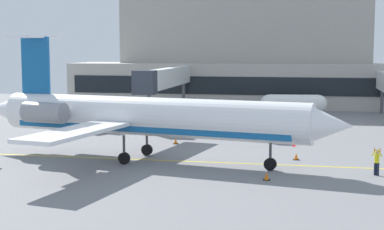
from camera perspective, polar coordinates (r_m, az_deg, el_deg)
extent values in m
cube|color=slate|center=(44.92, -0.34, -4.78)|extent=(120.00, 120.00, 0.10)
cube|color=yellow|center=(45.30, -0.23, -4.61)|extent=(108.00, 0.24, 0.01)
cube|color=red|center=(56.64, 10.13, -2.45)|extent=(0.30, 8.00, 0.01)
cube|color=#ADA89E|center=(88.67, 8.64, 2.94)|extent=(64.32, 10.51, 6.54)
cube|color=#9F9A91|center=(91.65, 5.19, 9.41)|extent=(38.47, 7.36, 13.60)
cube|color=black|center=(83.37, 8.48, 2.83)|extent=(61.74, 0.12, 2.61)
cylinder|color=#4C4C51|center=(82.63, 18.29, 1.32)|extent=(0.44, 0.44, 3.36)
cube|color=silver|center=(74.66, -2.31, 3.75)|extent=(1.40, 21.23, 2.40)
cube|color=#2D333D|center=(63.53, -4.72, 3.23)|extent=(2.40, 2.00, 2.64)
cylinder|color=#4C4C51|center=(83.75, -0.85, 1.90)|extent=(0.44, 0.44, 3.90)
cylinder|color=#4C4C51|center=(65.42, -4.29, 0.56)|extent=(0.44, 0.44, 3.90)
cylinder|color=white|center=(45.19, -4.18, -0.15)|extent=(25.61, 7.74, 3.03)
cube|color=#145999|center=(45.29, -4.17, -1.19)|extent=(23.05, 6.97, 0.54)
cone|color=white|center=(41.08, 13.40, -0.99)|extent=(3.82, 3.54, 2.97)
cone|color=white|center=(52.89, -18.05, 0.53)|extent=(4.34, 3.26, 2.57)
cube|color=white|center=(52.28, -3.44, 0.27)|extent=(5.03, 10.70, 0.28)
cube|color=white|center=(40.74, -11.47, -1.65)|extent=(5.03, 10.70, 0.28)
cylinder|color=gray|center=(51.25, -11.23, 0.80)|extent=(3.88, 2.31, 1.66)
cylinder|color=gray|center=(47.34, -14.37, 0.25)|extent=(3.88, 2.31, 1.66)
cube|color=#145999|center=(50.53, -15.23, 4.78)|extent=(2.72, 0.75, 4.76)
cube|color=white|center=(50.52, -15.32, 7.47)|extent=(2.99, 5.15, 0.20)
cylinder|color=#3F3F44|center=(42.19, 7.77, -3.51)|extent=(0.20, 0.20, 1.55)
cylinder|color=black|center=(42.37, 7.75, -4.84)|extent=(0.95, 0.51, 0.90)
cylinder|color=#3F3F44|center=(47.77, -4.50, -2.28)|extent=(0.20, 0.20, 1.55)
cylinder|color=black|center=(47.94, -4.49, -3.46)|extent=(0.95, 0.51, 0.90)
cylinder|color=#3F3F44|center=(44.33, -6.76, -3.00)|extent=(0.20, 0.20, 1.55)
cylinder|color=black|center=(44.51, -6.74, -4.27)|extent=(0.95, 0.51, 0.90)
cube|color=silver|center=(61.84, -9.04, -1.05)|extent=(3.04, 3.85, 0.64)
cube|color=#B8B1A9|center=(62.38, -8.39, -0.11)|extent=(1.92, 1.91, 1.20)
cylinder|color=black|center=(63.29, -8.70, -1.16)|extent=(0.57, 0.75, 0.70)
cylinder|color=black|center=(62.13, -7.70, -1.29)|extent=(0.57, 0.75, 0.70)
cylinder|color=black|center=(61.66, -10.38, -1.40)|extent=(0.57, 0.75, 0.70)
cylinder|color=black|center=(60.48, -9.38, -1.53)|extent=(0.57, 0.75, 0.70)
cube|color=silver|center=(63.59, -2.75, -0.78)|extent=(2.91, 3.38, 0.61)
cube|color=#B8B1A9|center=(64.29, -2.98, 0.04)|extent=(1.84, 1.76, 1.03)
cylinder|color=black|center=(64.40, -3.70, -0.96)|extent=(0.61, 0.74, 0.70)
cylinder|color=black|center=(64.86, -2.37, -0.90)|extent=(0.61, 0.74, 0.70)
cylinder|color=black|center=(62.41, -3.14, -1.20)|extent=(0.61, 0.74, 0.70)
cylinder|color=black|center=(62.89, -1.77, -1.13)|extent=(0.61, 0.74, 0.70)
cube|color=#19389E|center=(55.94, 8.34, -1.84)|extent=(3.15, 1.90, 0.64)
cube|color=navy|center=(55.82, 7.47, -0.90)|extent=(1.31, 1.63, 1.17)
cylinder|color=black|center=(55.14, 7.22, -2.28)|extent=(0.71, 0.32, 0.70)
cylinder|color=black|center=(56.85, 7.25, -2.01)|extent=(0.71, 0.32, 0.70)
cylinder|color=black|center=(55.15, 9.45, -2.32)|extent=(0.71, 0.32, 0.70)
cylinder|color=black|center=(56.87, 9.41, -2.05)|extent=(0.71, 0.32, 0.70)
cylinder|color=white|center=(77.38, 10.03, 1.12)|extent=(6.69, 3.12, 2.41)
sphere|color=white|center=(77.75, 12.40, 1.09)|extent=(2.36, 2.36, 2.36)
sphere|color=white|center=(77.14, 7.64, 1.15)|extent=(2.36, 2.36, 2.36)
cube|color=#59595B|center=(77.58, 8.57, 0.14)|extent=(0.60, 2.17, 0.35)
cube|color=#59595B|center=(77.51, 11.44, 0.07)|extent=(0.60, 2.17, 0.35)
cylinder|color=#191E33|center=(42.35, 17.68, -5.11)|extent=(0.18, 0.18, 0.89)
cylinder|color=#191E33|center=(42.26, 17.93, -5.14)|extent=(0.18, 0.18, 0.89)
cylinder|color=yellow|center=(42.16, 17.84, -4.10)|extent=(0.34, 0.34, 0.64)
sphere|color=tan|center=(42.09, 17.86, -3.51)|extent=(0.24, 0.24, 0.24)
cylinder|color=yellow|center=(42.20, 17.60, -3.56)|extent=(0.37, 0.30, 0.50)
cylinder|color=#F2590C|center=(42.16, 17.61, -3.26)|extent=(0.06, 0.06, 0.28)
cylinder|color=yellow|center=(41.99, 18.12, -3.62)|extent=(0.37, 0.30, 0.50)
cylinder|color=#F2590C|center=(41.96, 18.13, -3.33)|extent=(0.06, 0.06, 0.28)
cone|color=orange|center=(39.28, 7.40, -6.01)|extent=(0.36, 0.36, 0.55)
cube|color=black|center=(39.33, 7.40, -6.37)|extent=(0.47, 0.47, 0.04)
cone|color=orange|center=(53.50, -1.63, -2.58)|extent=(0.36, 0.36, 0.55)
cube|color=black|center=(53.54, -1.63, -2.85)|extent=(0.47, 0.47, 0.04)
cone|color=orange|center=(46.63, 10.28, -4.05)|extent=(0.36, 0.36, 0.55)
cube|color=black|center=(46.68, 10.27, -4.36)|extent=(0.47, 0.47, 0.04)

